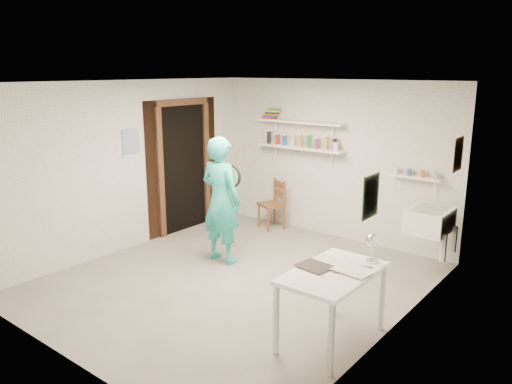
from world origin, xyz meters
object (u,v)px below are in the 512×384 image
Objects in this scene: belfast_sink at (430,220)px; work_table at (332,307)px; man at (221,200)px; desk_lamp at (373,240)px; wooden_chair at (271,204)px; wall_clock at (231,176)px.

belfast_sink is 2.24m from work_table.
man is 2.45m from desk_lamp.
wooden_chair is (-2.66, 0.25, -0.30)m from belfast_sink.
wooden_chair is 3.54m from work_table.
desk_lamp is at bearing -12.98° from wooden_chair.
wooden_chair is (-0.32, 1.34, -0.74)m from wall_clock.
wall_clock reaches higher than wooden_chair.
wall_clock is 1.56m from wooden_chair.
wall_clock is (-2.34, -1.09, 0.44)m from belfast_sink.
belfast_sink is 2.62m from wall_clock.
belfast_sink is 1.96× the size of wall_clock.
wooden_chair is at bearing -78.04° from man.
man is 1.58× the size of work_table.
man reaches higher than wooden_chair.
man reaches higher than wall_clock.
wooden_chair is at bearing 103.74° from wall_clock.
desk_lamp reaches higher than belfast_sink.
desk_lamp reaches higher than work_table.
work_table is at bearing -20.34° from wooden_chair.
work_table is at bearing 158.29° from man.
work_table is (-0.11, -2.21, -0.34)m from belfast_sink.
man is 1.65m from wooden_chair.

